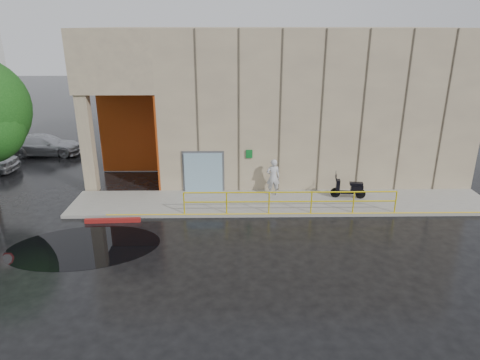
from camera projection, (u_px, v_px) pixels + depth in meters
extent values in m
plane|color=black|center=(189.00, 251.00, 16.32)|extent=(120.00, 120.00, 0.00)
cube|color=gray|center=(281.00, 203.00, 20.58)|extent=(20.00, 3.00, 0.15)
cube|color=gray|center=(305.00, 99.00, 25.38)|extent=(16.00, 10.00, 8.00)
cube|color=gray|center=(133.00, 55.00, 24.37)|extent=(4.00, 10.00, 3.00)
cube|color=gray|center=(87.00, 144.00, 21.40)|extent=(0.60, 0.60, 5.00)
cube|color=#97390E|center=(133.00, 130.00, 24.33)|extent=(3.80, 0.15, 4.90)
cube|color=#97390E|center=(163.00, 137.00, 22.72)|extent=(0.10, 3.50, 4.90)
cube|color=#82A1B1|center=(203.00, 173.00, 21.46)|extent=(1.90, 0.10, 2.00)
cube|color=slate|center=(203.00, 172.00, 21.53)|extent=(2.10, 0.06, 2.20)
cube|color=#0D5E21|center=(249.00, 154.00, 21.22)|extent=(0.32, 0.04, 0.42)
cylinder|color=#D9C30B|center=(291.00, 192.00, 18.95)|extent=(9.50, 0.06, 0.06)
cylinder|color=#D9C30B|center=(290.00, 202.00, 19.11)|extent=(9.50, 0.06, 0.06)
imported|color=#B4B5BA|center=(273.00, 177.00, 21.07)|extent=(0.71, 0.49, 1.84)
cylinder|color=black|center=(335.00, 193.00, 20.96)|extent=(0.49, 0.16, 0.48)
cylinder|color=black|center=(360.00, 194.00, 20.81)|extent=(0.49, 0.16, 0.48)
cube|color=maroon|center=(113.00, 220.00, 18.68)|extent=(2.41, 0.28, 0.18)
cube|color=black|center=(84.00, 247.00, 16.65)|extent=(6.28, 4.36, 0.01)
imported|color=silver|center=(45.00, 145.00, 28.19)|extent=(4.74, 2.04, 1.36)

